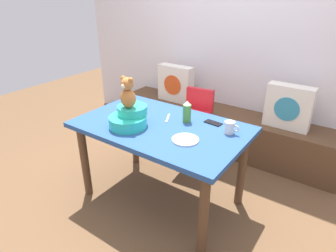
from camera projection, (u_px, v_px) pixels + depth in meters
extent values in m
plane|color=brown|center=(162.00, 197.00, 2.69)|extent=(8.00, 8.00, 0.00)
cube|color=silver|center=(238.00, 33.00, 3.20)|extent=(4.40, 0.10, 2.60)
cube|color=brown|center=(220.00, 129.00, 3.46)|extent=(2.60, 0.44, 0.46)
cube|color=white|center=(176.00, 84.00, 3.58)|extent=(0.44, 0.14, 0.44)
cylinder|color=#D84C1E|center=(172.00, 85.00, 3.52)|extent=(0.24, 0.01, 0.24)
cube|color=white|center=(289.00, 107.00, 2.88)|extent=(0.44, 0.14, 0.44)
cylinder|color=teal|center=(287.00, 109.00, 2.83)|extent=(0.24, 0.01, 0.24)
cube|color=#264C8C|center=(161.00, 127.00, 2.38)|extent=(1.38, 0.86, 0.04)
cylinder|color=brown|center=(85.00, 161.00, 2.60)|extent=(0.07, 0.07, 0.70)
cylinder|color=brown|center=(203.00, 216.00, 1.98)|extent=(0.07, 0.07, 0.70)
cylinder|color=brown|center=(135.00, 133.00, 3.10)|extent=(0.07, 0.07, 0.70)
cylinder|color=brown|center=(242.00, 170.00, 2.48)|extent=(0.07, 0.07, 0.70)
cylinder|color=red|center=(194.00, 118.00, 3.06)|extent=(0.34, 0.34, 0.10)
cube|color=red|center=(200.00, 99.00, 3.10)|extent=(0.30, 0.09, 0.24)
cube|color=white|center=(187.00, 118.00, 2.89)|extent=(0.32, 0.23, 0.02)
cylinder|color=silver|center=(175.00, 143.00, 3.15)|extent=(0.03, 0.03, 0.46)
cylinder|color=silver|center=(198.00, 150.00, 3.01)|extent=(0.03, 0.03, 0.46)
cylinder|color=silver|center=(189.00, 133.00, 3.36)|extent=(0.03, 0.03, 0.46)
cylinder|color=silver|center=(211.00, 140.00, 3.21)|extent=(0.03, 0.03, 0.46)
cylinder|color=#27B9A3|center=(128.00, 122.00, 2.32)|extent=(0.30, 0.30, 0.09)
cylinder|color=#27B9A3|center=(132.00, 110.00, 2.33)|extent=(0.24, 0.24, 0.07)
ellipsoid|color=#B36B34|center=(128.00, 98.00, 2.25)|extent=(0.13, 0.11, 0.15)
sphere|color=#B36B34|center=(127.00, 84.00, 2.20)|extent=(0.10, 0.10, 0.10)
sphere|color=beige|center=(123.00, 86.00, 2.17)|extent=(0.04, 0.04, 0.04)
sphere|color=#B36B34|center=(123.00, 78.00, 2.20)|extent=(0.04, 0.04, 0.04)
sphere|color=#B36B34|center=(131.00, 80.00, 2.17)|extent=(0.04, 0.04, 0.04)
cylinder|color=#4C8C33|center=(187.00, 113.00, 2.40)|extent=(0.07, 0.07, 0.15)
cone|color=white|center=(187.00, 103.00, 2.36)|extent=(0.06, 0.06, 0.03)
cylinder|color=silver|center=(229.00, 127.00, 2.22)|extent=(0.08, 0.08, 0.09)
torus|color=silver|center=(236.00, 129.00, 2.19)|extent=(0.06, 0.01, 0.06)
cylinder|color=white|center=(185.00, 140.00, 2.13)|extent=(0.20, 0.20, 0.01)
cylinder|color=white|center=(133.00, 112.00, 2.61)|extent=(0.20, 0.20, 0.01)
cube|color=black|center=(213.00, 123.00, 2.40)|extent=(0.15, 0.08, 0.01)
cube|color=silver|center=(168.00, 118.00, 2.49)|extent=(0.09, 0.16, 0.01)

